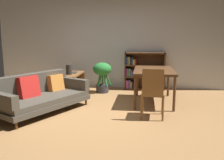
{
  "coord_description": "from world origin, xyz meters",
  "views": [
    {
      "loc": [
        0.96,
        -4.43,
        1.51
      ],
      "look_at": [
        0.27,
        0.76,
        0.56
      ],
      "focal_mm": 39.2,
      "sensor_mm": 36.0,
      "label": 1
    }
  ],
  "objects_px": {
    "open_laptop": "(70,72)",
    "bookshelf": "(142,71)",
    "fabric_couch": "(40,94)",
    "potted_floor_plant": "(102,73)",
    "media_console": "(71,83)",
    "dining_chair_near": "(153,91)",
    "dining_table": "(154,73)",
    "desk_speaker": "(69,70)"
  },
  "relations": [
    {
      "from": "desk_speaker",
      "to": "fabric_couch",
      "type": "bearing_deg",
      "value": -96.07
    },
    {
      "from": "media_console",
      "to": "fabric_couch",
      "type": "bearing_deg",
      "value": -95.63
    },
    {
      "from": "bookshelf",
      "to": "open_laptop",
      "type": "bearing_deg",
      "value": -163.09
    },
    {
      "from": "potted_floor_plant",
      "to": "open_laptop",
      "type": "bearing_deg",
      "value": -178.63
    },
    {
      "from": "media_console",
      "to": "potted_floor_plant",
      "type": "height_order",
      "value": "potted_floor_plant"
    },
    {
      "from": "desk_speaker",
      "to": "potted_floor_plant",
      "type": "distance_m",
      "value": 0.89
    },
    {
      "from": "media_console",
      "to": "open_laptop",
      "type": "height_order",
      "value": "open_laptop"
    },
    {
      "from": "media_console",
      "to": "dining_table",
      "type": "relative_size",
      "value": 0.79
    },
    {
      "from": "dining_table",
      "to": "desk_speaker",
      "type": "bearing_deg",
      "value": 166.74
    },
    {
      "from": "fabric_couch",
      "to": "media_console",
      "type": "relative_size",
      "value": 1.91
    },
    {
      "from": "media_console",
      "to": "dining_table",
      "type": "xyz_separation_m",
      "value": [
        2.14,
        -0.67,
        0.43
      ]
    },
    {
      "from": "potted_floor_plant",
      "to": "bookshelf",
      "type": "bearing_deg",
      "value": 28.41
    },
    {
      "from": "desk_speaker",
      "to": "bookshelf",
      "type": "bearing_deg",
      "value": 25.71
    },
    {
      "from": "fabric_couch",
      "to": "potted_floor_plant",
      "type": "distance_m",
      "value": 2.06
    },
    {
      "from": "desk_speaker",
      "to": "bookshelf",
      "type": "xyz_separation_m",
      "value": [
        1.86,
        0.89,
        -0.13
      ]
    },
    {
      "from": "dining_chair_near",
      "to": "open_laptop",
      "type": "bearing_deg",
      "value": 138.02
    },
    {
      "from": "fabric_couch",
      "to": "open_laptop",
      "type": "height_order",
      "value": "fabric_couch"
    },
    {
      "from": "potted_floor_plant",
      "to": "fabric_couch",
      "type": "bearing_deg",
      "value": -118.21
    },
    {
      "from": "media_console",
      "to": "dining_chair_near",
      "type": "relative_size",
      "value": 1.17
    },
    {
      "from": "dining_table",
      "to": "dining_chair_near",
      "type": "height_order",
      "value": "dining_chair_near"
    },
    {
      "from": "open_laptop",
      "to": "potted_floor_plant",
      "type": "distance_m",
      "value": 0.88
    },
    {
      "from": "potted_floor_plant",
      "to": "media_console",
      "type": "bearing_deg",
      "value": -168.58
    },
    {
      "from": "desk_speaker",
      "to": "dining_table",
      "type": "relative_size",
      "value": 0.18
    },
    {
      "from": "potted_floor_plant",
      "to": "bookshelf",
      "type": "xyz_separation_m",
      "value": [
        1.04,
        0.56,
        0.0
      ]
    },
    {
      "from": "dining_table",
      "to": "bookshelf",
      "type": "xyz_separation_m",
      "value": [
        -0.29,
        1.4,
        -0.17
      ]
    },
    {
      "from": "bookshelf",
      "to": "dining_chair_near",
      "type": "bearing_deg",
      "value": -84.76
    },
    {
      "from": "open_laptop",
      "to": "potted_floor_plant",
      "type": "height_order",
      "value": "potted_floor_plant"
    },
    {
      "from": "dining_table",
      "to": "bookshelf",
      "type": "height_order",
      "value": "bookshelf"
    },
    {
      "from": "desk_speaker",
      "to": "dining_chair_near",
      "type": "relative_size",
      "value": 0.27
    },
    {
      "from": "open_laptop",
      "to": "dining_chair_near",
      "type": "bearing_deg",
      "value": -41.98
    },
    {
      "from": "open_laptop",
      "to": "fabric_couch",
      "type": "bearing_deg",
      "value": -92.83
    },
    {
      "from": "media_console",
      "to": "bookshelf",
      "type": "distance_m",
      "value": 2.01
    },
    {
      "from": "media_console",
      "to": "dining_table",
      "type": "height_order",
      "value": "dining_table"
    },
    {
      "from": "media_console",
      "to": "potted_floor_plant",
      "type": "distance_m",
      "value": 0.86
    },
    {
      "from": "bookshelf",
      "to": "media_console",
      "type": "bearing_deg",
      "value": -158.55
    },
    {
      "from": "open_laptop",
      "to": "bookshelf",
      "type": "distance_m",
      "value": 2.02
    },
    {
      "from": "dining_table",
      "to": "open_laptop",
      "type": "bearing_deg",
      "value": 159.81
    },
    {
      "from": "open_laptop",
      "to": "desk_speaker",
      "type": "xyz_separation_m",
      "value": [
        0.07,
        -0.31,
        0.1
      ]
    },
    {
      "from": "fabric_couch",
      "to": "bookshelf",
      "type": "distance_m",
      "value": 3.12
    },
    {
      "from": "fabric_couch",
      "to": "potted_floor_plant",
      "type": "xyz_separation_m",
      "value": [
        0.97,
        1.81,
        0.17
      ]
    },
    {
      "from": "fabric_couch",
      "to": "dining_chair_near",
      "type": "relative_size",
      "value": 2.22
    },
    {
      "from": "media_console",
      "to": "dining_chair_near",
      "type": "distance_m",
      "value": 2.77
    }
  ]
}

